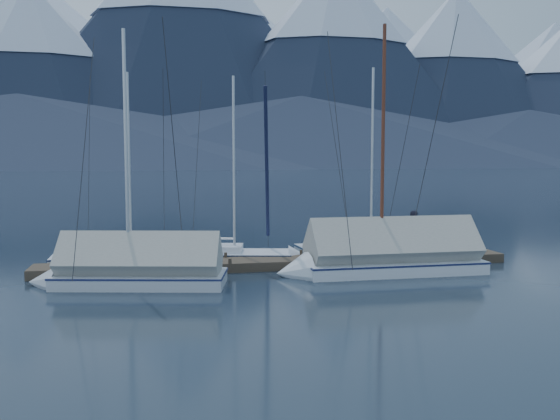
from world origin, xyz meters
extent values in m
plane|color=black|center=(0.00, 0.00, 0.00)|extent=(1000.00, 1000.00, 0.00)
cone|color=#475675|center=(-110.00, 440.00, 75.00)|extent=(352.00, 352.00, 150.00)
cone|color=#475675|center=(40.00, 430.00, 70.00)|extent=(330.00, 330.00, 140.00)
cone|color=silver|center=(40.00, 430.00, 111.10)|extent=(142.76, 142.76, 58.80)
cone|color=#475675|center=(180.00, 445.00, 62.50)|extent=(308.00, 308.00, 125.00)
cone|color=silver|center=(180.00, 445.00, 99.25)|extent=(133.24, 133.24, 52.50)
cone|color=#475675|center=(320.00, 425.00, 57.50)|extent=(286.00, 286.00, 115.00)
cone|color=silver|center=(320.00, 425.00, 91.35)|extent=(123.72, 123.72, 48.30)
cone|color=#192133|center=(-65.00, 295.00, 45.00)|extent=(171.00, 171.00, 90.00)
cone|color=silver|center=(-65.00, 295.00, 71.60)|extent=(73.97, 73.97, 37.80)
cone|color=#192133|center=(10.00, 310.00, 67.50)|extent=(228.00, 228.00, 135.00)
cone|color=#192133|center=(90.00, 290.00, 55.00)|extent=(190.00, 190.00, 110.00)
cone|color=silver|center=(90.00, 290.00, 87.40)|extent=(82.19, 82.19, 46.20)
cone|color=#192133|center=(165.00, 300.00, 50.00)|extent=(182.40, 182.40, 100.00)
cone|color=silver|center=(165.00, 300.00, 79.50)|extent=(78.91, 78.91, 42.00)
cone|color=#192133|center=(-60.00, 240.00, 15.00)|extent=(416.00, 416.00, 30.00)
cone|color=#192133|center=(60.00, 245.00, 16.00)|extent=(390.00, 390.00, 32.00)
cone|color=#192133|center=(180.00, 250.00, 14.00)|extent=(364.00, 364.00, 28.00)
cube|color=#382D23|center=(0.00, 2.00, 0.17)|extent=(18.00, 1.50, 0.34)
cube|color=black|center=(-6.00, 2.00, -0.05)|extent=(3.00, 1.30, 0.30)
cube|color=black|center=(0.00, 2.00, -0.05)|extent=(3.00, 1.30, 0.30)
cube|color=black|center=(6.00, 2.00, -0.05)|extent=(3.00, 1.30, 0.30)
cylinder|color=#382D23|center=(-8.00, 2.70, 0.35)|extent=(0.12, 0.12, 0.35)
cylinder|color=#382D23|center=(-8.00, 1.30, 0.35)|extent=(0.12, 0.12, 0.35)
cylinder|color=#382D23|center=(-5.00, 2.70, 0.35)|extent=(0.12, 0.12, 0.35)
cylinder|color=#382D23|center=(-5.00, 1.30, 0.35)|extent=(0.12, 0.12, 0.35)
cylinder|color=#382D23|center=(-2.00, 2.70, 0.35)|extent=(0.12, 0.12, 0.35)
cylinder|color=#382D23|center=(-2.00, 1.30, 0.35)|extent=(0.12, 0.12, 0.35)
cylinder|color=#382D23|center=(1.00, 2.70, 0.35)|extent=(0.12, 0.12, 0.35)
cylinder|color=#382D23|center=(1.00, 1.30, 0.35)|extent=(0.12, 0.12, 0.35)
cylinder|color=#382D23|center=(4.00, 2.70, 0.35)|extent=(0.12, 0.12, 0.35)
cylinder|color=#382D23|center=(4.00, 1.30, 0.35)|extent=(0.12, 0.12, 0.35)
cylinder|color=#382D23|center=(7.00, 2.70, 0.35)|extent=(0.12, 0.12, 0.35)
cylinder|color=#382D23|center=(7.00, 1.30, 0.35)|extent=(0.12, 0.12, 0.35)
cube|color=silver|center=(-5.95, 4.05, 0.11)|extent=(5.33, 1.85, 0.58)
cube|color=silver|center=(-5.95, 4.05, -0.16)|extent=(4.52, 1.04, 0.27)
cube|color=#182349|center=(-5.95, 4.05, 0.35)|extent=(5.38, 1.86, 0.05)
cone|color=silver|center=(-2.90, 4.10, 0.11)|extent=(1.00, 1.71, 1.70)
cube|color=silver|center=(-6.22, 4.05, 0.53)|extent=(1.87, 1.26, 0.27)
cylinder|color=#B2B7BF|center=(-5.60, 4.06, 3.93)|extent=(0.11, 0.11, 7.07)
cylinder|color=#B2B7BF|center=(-6.84, 4.04, 0.93)|extent=(2.39, 0.12, 0.08)
cylinder|color=#26262B|center=(-4.27, 4.08, 3.93)|extent=(0.06, 2.67, 7.08)
cube|color=silver|center=(-1.87, 3.77, 0.10)|extent=(5.50, 2.88, 0.58)
cube|color=silver|center=(-1.87, 3.77, -0.16)|extent=(4.56, 1.94, 0.26)
cube|color=#172746|center=(-1.87, 3.77, 0.35)|extent=(5.56, 2.91, 0.05)
cone|color=silver|center=(1.07, 3.09, 0.10)|extent=(1.31, 1.85, 1.68)
cube|color=silver|center=(-2.13, 3.83, 0.52)|extent=(2.06, 1.60, 0.26)
cylinder|color=#B2B7BF|center=(-1.53, 3.69, 3.89)|extent=(0.10, 0.10, 7.00)
cylinder|color=#B2B7BF|center=(-2.72, 3.96, 0.92)|extent=(2.32, 0.61, 0.08)
cylinder|color=#26262B|center=(-0.25, 3.40, 3.89)|extent=(0.61, 2.58, 7.00)
cube|color=silver|center=(4.17, 4.37, 0.11)|extent=(5.81, 2.35, 0.62)
cube|color=silver|center=(4.17, 4.37, -0.17)|extent=(4.89, 1.43, 0.28)
cube|color=#182C49|center=(4.17, 4.37, 0.38)|extent=(5.87, 2.37, 0.06)
cone|color=silver|center=(7.42, 4.64, 0.11)|extent=(1.18, 1.89, 1.82)
cube|color=silver|center=(3.89, 4.35, 0.57)|extent=(2.09, 1.48, 0.28)
cylinder|color=#B2B7BF|center=(4.54, 4.40, 4.21)|extent=(0.11, 0.11, 7.57)
cylinder|color=#B2B7BF|center=(3.23, 4.30, 0.99)|extent=(2.55, 0.29, 0.09)
cylinder|color=#26262B|center=(5.96, 4.52, 4.21)|extent=(0.25, 2.85, 7.57)
cube|color=white|center=(3.80, 0.21, 0.13)|extent=(6.51, 2.34, 0.69)
cube|color=white|center=(3.80, 0.21, -0.19)|extent=(5.53, 1.30, 0.31)
cube|color=#19204C|center=(3.80, 0.21, 0.42)|extent=(6.57, 2.36, 0.06)
cone|color=white|center=(0.08, 0.23, 0.13)|extent=(1.16, 2.22, 2.21)
cylinder|color=#592819|center=(3.38, 0.21, 4.66)|extent=(0.13, 0.13, 8.38)
cylinder|color=#592819|center=(4.85, 0.20, 1.10)|extent=(2.92, 0.11, 0.09)
cylinder|color=#26262B|center=(1.76, 0.22, 4.66)|extent=(0.04, 3.27, 8.39)
cube|color=#A09E96|center=(3.80, 0.21, 0.89)|extent=(6.18, 2.38, 2.35)
cube|color=silver|center=(-5.11, -0.26, 0.12)|extent=(5.74, 3.06, 0.64)
cube|color=silver|center=(-5.11, -0.26, -0.18)|extent=(4.76, 2.03, 0.29)
cube|color=navy|center=(-5.11, -0.26, 0.39)|extent=(5.80, 3.09, 0.06)
cone|color=silver|center=(-8.20, 0.41, 0.12)|extent=(1.44, 2.05, 1.87)
cylinder|color=#B2B7BF|center=(-5.49, -0.18, 4.33)|extent=(0.12, 0.12, 7.79)
cylinder|color=#B2B7BF|center=(-4.16, -0.47, 1.02)|extent=(2.42, 0.61, 0.09)
cylinder|color=#26262B|center=(-6.82, 0.11, 4.33)|extent=(0.61, 2.69, 7.80)
cube|color=#A1A097|center=(-5.11, -0.26, 0.83)|extent=(5.48, 3.04, 1.98)
imported|color=black|center=(5.46, 1.99, 1.21)|extent=(0.55, 0.71, 1.75)
camera|label=1|loc=(-4.50, -19.84, 4.20)|focal=38.00mm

